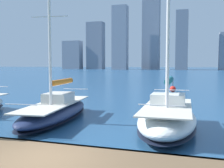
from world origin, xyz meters
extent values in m
cube|color=brown|center=(0.00, 0.00, 0.55)|extent=(28.00, 2.80, 0.10)
cube|color=#473828|center=(0.00, -1.32, 0.55)|extent=(28.00, 0.16, 0.10)
cylinder|color=#473828|center=(0.00, -1.15, 0.25)|extent=(0.28, 0.28, 0.50)
cube|color=slate|center=(2.43, -152.83, 17.18)|extent=(6.80, 6.96, 34.35)
cube|color=gray|center=(22.14, -164.01, 24.19)|extent=(10.83, 7.13, 48.38)
cube|color=gray|center=(40.13, -154.10, 19.86)|extent=(9.37, 6.71, 39.72)
cube|color=slate|center=(61.42, -166.87, 16.22)|extent=(11.61, 7.30, 32.44)
cube|color=gray|center=(78.29, -164.74, 9.90)|extent=(13.28, 6.61, 19.79)
ellipsoid|color=white|center=(-2.85, -6.32, 0.59)|extent=(2.81, 6.68, 1.18)
ellipsoid|color=black|center=(-2.85, -6.32, 0.27)|extent=(2.82, 6.72, 0.10)
cube|color=beige|center=(-2.85, -6.32, 1.21)|extent=(2.31, 5.88, 0.06)
cube|color=silver|center=(-2.84, -6.71, 1.52)|extent=(1.64, 1.49, 0.55)
cylinder|color=silver|center=(-2.83, -7.21, 2.29)|extent=(0.17, 2.79, 0.12)
cylinder|color=#19606B|center=(-2.83, -7.21, 2.41)|extent=(0.37, 2.57, 0.32)
cylinder|color=silver|center=(-2.91, -3.27, 1.73)|extent=(1.74, 0.07, 0.04)
cylinder|color=silver|center=(-2.79, -9.30, 1.73)|extent=(2.01, 0.08, 0.04)
ellipsoid|color=navy|center=(3.59, -7.01, 0.47)|extent=(3.25, 8.34, 0.94)
ellipsoid|color=black|center=(3.59, -7.01, 0.21)|extent=(3.27, 8.38, 0.10)
cube|color=beige|center=(3.59, -7.01, 0.97)|extent=(2.72, 7.32, 0.06)
cube|color=silver|center=(3.64, -7.49, 1.27)|extent=(1.61, 1.93, 0.55)
cylinder|color=silver|center=(3.52, -6.40, 5.01)|extent=(0.16, 0.16, 8.03)
cylinder|color=silver|center=(3.52, -6.40, 5.82)|extent=(2.11, 0.29, 0.05)
cylinder|color=silver|center=(3.71, -8.10, 2.05)|extent=(0.50, 3.41, 0.12)
cylinder|color=orange|center=(3.71, -8.10, 2.17)|extent=(0.67, 3.16, 0.32)
cylinder|color=silver|center=(3.17, -3.29, 1.49)|extent=(1.53, 0.21, 0.04)
cylinder|color=silver|center=(4.00, -10.64, 1.49)|extent=(1.76, 0.24, 0.04)
sphere|color=red|center=(-1.78, -24.99, 0.35)|extent=(0.70, 0.70, 0.70)
cylinder|color=black|center=(-1.78, -24.99, 1.05)|extent=(0.06, 0.06, 0.70)
camera|label=1|loc=(-3.96, 6.36, 3.23)|focal=42.00mm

